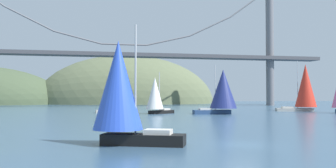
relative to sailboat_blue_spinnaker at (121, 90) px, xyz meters
name	(u,v)px	position (x,y,z in m)	size (l,w,h in m)	color
ground_plane	(242,145)	(8.83, -1.85, -4.06)	(360.00, 360.00, 0.00)	#385670
headland_center	(127,104)	(13.83, 133.15, -4.06)	(76.92, 44.00, 42.12)	#5B6647
suspension_bridge	(124,50)	(8.83, 93.15, 14.53)	(139.56, 6.00, 42.01)	slate
sailboat_blue_spinnaker	(121,90)	(0.00, 0.00, 0.00)	(7.42, 5.19, 8.94)	black
sailboat_navy_sail	(222,90)	(23.10, 40.52, 0.59)	(8.77, 5.56, 9.54)	navy
sailboat_white_mainsail	(156,95)	(10.41, 43.72, -0.33)	(6.70, 5.75, 8.26)	black
sailboat_scarlet_sail	(305,87)	(45.98, 48.47, 1.45)	(9.75, 6.14, 11.56)	#B7B2A8
sailboat_crimson_sail	(118,97)	(3.51, 50.01, -0.85)	(6.56, 3.52, 7.11)	#B7B2A8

